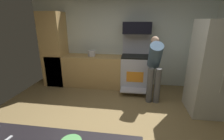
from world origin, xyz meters
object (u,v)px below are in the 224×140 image
at_px(oven_range, 135,71).
at_px(stock_pot, 92,53).
at_px(microwave, 137,28).
at_px(person_cook, 155,64).
at_px(refrigerator, 215,69).

bearing_deg(oven_range, stock_pot, 179.43).
distance_m(oven_range, stock_pot, 1.33).
distance_m(microwave, person_cook, 1.16).
height_order(oven_range, microwave, microwave).
bearing_deg(stock_pot, refrigerator, -19.83).
xyz_separation_m(person_cook, stock_pot, (-1.68, 0.65, 0.08)).
bearing_deg(person_cook, microwave, 120.90).
distance_m(person_cook, stock_pot, 1.80).
xyz_separation_m(oven_range, stock_pot, (-1.25, 0.01, 0.47)).
bearing_deg(oven_range, person_cook, -55.56).
bearing_deg(oven_range, microwave, 90.00).
height_order(microwave, person_cook, microwave).
height_order(oven_range, person_cook, oven_range).
bearing_deg(stock_pot, oven_range, -0.57).
distance_m(oven_range, refrigerator, 1.92).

